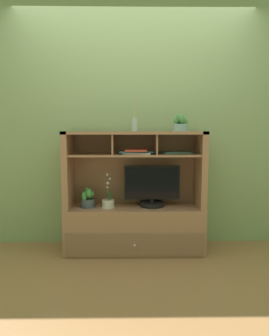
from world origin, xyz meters
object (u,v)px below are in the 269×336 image
(tv_monitor, at_px, (152,189))
(magazine_stack_centre, at_px, (176,153))
(potted_succulent, at_px, (180,124))
(potted_fern, at_px, (88,199))
(magazine_stack_left, at_px, (137,152))
(diffuser_bottle, at_px, (134,125))
(media_console, at_px, (134,213))
(potted_orchid, at_px, (108,202))

(tv_monitor, distance_m, magazine_stack_centre, 0.44)
(potted_succulent, bearing_deg, potted_fern, 179.33)
(magazine_stack_left, bearing_deg, magazine_stack_centre, 7.89)
(diffuser_bottle, relative_size, potted_succulent, 1.91)
(media_console, height_order, potted_fern, media_console)
(potted_orchid, distance_m, magazine_stack_left, 0.59)
(magazine_stack_centre, xyz_separation_m, diffuser_bottle, (-0.43, -0.01, 0.28))
(media_console, height_order, diffuser_bottle, diffuser_bottle)
(potted_orchid, height_order, magazine_stack_left, magazine_stack_left)
(magazine_stack_left, bearing_deg, potted_orchid, 179.91)
(media_console, relative_size, magazine_stack_left, 3.96)
(media_console, distance_m, potted_fern, 0.50)
(media_console, xyz_separation_m, diffuser_bottle, (0.00, 0.00, 0.90))
(potted_orchid, xyz_separation_m, potted_succulent, (0.72, 0.01, 0.79))
(tv_monitor, relative_size, potted_orchid, 1.62)
(potted_orchid, relative_size, magazine_stack_centre, 0.98)
(magazine_stack_left, relative_size, magazine_stack_centre, 0.98)
(potted_orchid, bearing_deg, media_console, 8.66)
(potted_orchid, height_order, potted_fern, potted_orchid)
(potted_fern, xyz_separation_m, magazine_stack_left, (0.50, -0.02, 0.48))
(potted_fern, relative_size, diffuser_bottle, 0.61)
(diffuser_bottle, bearing_deg, potted_succulent, -4.69)
(potted_orchid, xyz_separation_m, magazine_stack_centre, (0.69, 0.06, 0.50))
(magazine_stack_left, height_order, magazine_stack_centre, magazine_stack_left)
(potted_orchid, bearing_deg, potted_succulent, 0.43)
(potted_fern, bearing_deg, diffuser_bottle, 3.16)
(magazine_stack_centre, height_order, diffuser_bottle, diffuser_bottle)
(media_console, bearing_deg, diffuser_bottle, 90.00)
(media_console, xyz_separation_m, potted_succulent, (0.45, -0.04, 0.91))
(potted_fern, height_order, diffuser_bottle, diffuser_bottle)
(potted_orchid, bearing_deg, magazine_stack_centre, 4.58)
(tv_monitor, distance_m, potted_fern, 0.66)
(tv_monitor, distance_m, diffuser_bottle, 0.68)
(potted_fern, bearing_deg, magazine_stack_left, -1.91)
(magazine_stack_centre, bearing_deg, magazine_stack_left, -172.11)
(magazine_stack_centre, xyz_separation_m, potted_succulent, (0.03, -0.05, 0.29))
(diffuser_bottle, bearing_deg, tv_monitor, 2.30)
(potted_fern, xyz_separation_m, magazine_stack_centre, (0.90, 0.04, 0.47))
(magazine_stack_left, xyz_separation_m, magazine_stack_centre, (0.40, 0.06, -0.01))
(diffuser_bottle, bearing_deg, potted_orchid, -170.95)
(tv_monitor, bearing_deg, potted_succulent, -9.23)
(potted_orchid, distance_m, potted_fern, 0.21)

